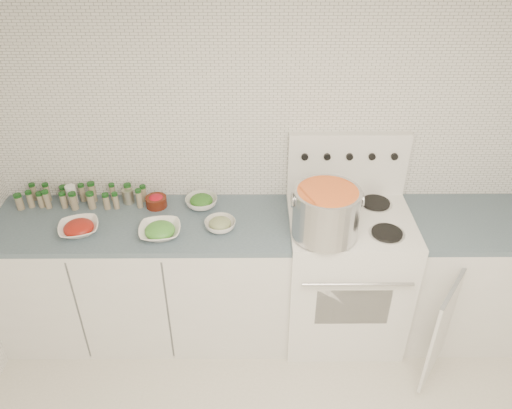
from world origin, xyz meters
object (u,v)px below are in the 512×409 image
(bowl_snowpea, at_px, (160,231))
(stove, at_px, (344,271))
(bowl_tomato, at_px, (79,228))

(bowl_snowpea, bearing_deg, stove, 6.69)
(stove, height_order, bowl_snowpea, stove)
(bowl_tomato, bearing_deg, stove, 3.61)
(bowl_tomato, xyz_separation_m, bowl_snowpea, (0.49, -0.03, 0.00))
(bowl_tomato, relative_size, bowl_snowpea, 1.07)
(stove, height_order, bowl_tomato, stove)
(stove, bearing_deg, bowl_tomato, -176.39)
(stove, xyz_separation_m, bowl_tomato, (-1.64, -0.10, 0.44))
(stove, relative_size, bowl_snowpea, 5.07)
(stove, xyz_separation_m, bowl_snowpea, (-1.15, -0.14, 0.44))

